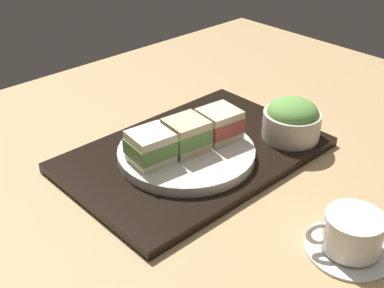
# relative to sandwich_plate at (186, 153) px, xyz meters

# --- Properties ---
(ground_plane) EXTENTS (1.40, 1.00, 0.03)m
(ground_plane) POSITION_rel_sandwich_plate_xyz_m (-0.03, -0.03, -0.04)
(ground_plane) COLOR tan
(serving_tray) EXTENTS (0.45, 0.30, 0.02)m
(serving_tray) POSITION_rel_sandwich_plate_xyz_m (-0.03, -0.01, -0.02)
(serving_tray) COLOR black
(serving_tray) RESTS_ON ground_plane
(sandwich_plate) EXTENTS (0.24, 0.24, 0.02)m
(sandwich_plate) POSITION_rel_sandwich_plate_xyz_m (0.00, 0.00, 0.00)
(sandwich_plate) COLOR silver
(sandwich_plate) RESTS_ON serving_tray
(sandwich_near) EXTENTS (0.07, 0.07, 0.05)m
(sandwich_near) POSITION_rel_sandwich_plate_xyz_m (-0.07, 0.01, 0.04)
(sandwich_near) COLOR beige
(sandwich_near) RESTS_ON sandwich_plate
(sandwich_middle) EXTENTS (0.08, 0.07, 0.05)m
(sandwich_middle) POSITION_rel_sandwich_plate_xyz_m (0.00, 0.00, 0.04)
(sandwich_middle) COLOR beige
(sandwich_middle) RESTS_ON sandwich_plate
(sandwich_far) EXTENTS (0.08, 0.07, 0.05)m
(sandwich_far) POSITION_rel_sandwich_plate_xyz_m (0.07, -0.01, 0.04)
(sandwich_far) COLOR #EFE5C1
(sandwich_far) RESTS_ON sandwich_plate
(salad_bowl) EXTENTS (0.11, 0.11, 0.08)m
(salad_bowl) POSITION_rel_sandwich_plate_xyz_m (-0.19, 0.08, 0.03)
(salad_bowl) COLOR beige
(salad_bowl) RESTS_ON serving_tray
(coffee_cup) EXTENTS (0.12, 0.12, 0.06)m
(coffee_cup) POSITION_rel_sandwich_plate_xyz_m (-0.02, 0.31, 0.00)
(coffee_cup) COLOR white
(coffee_cup) RESTS_ON ground_plane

